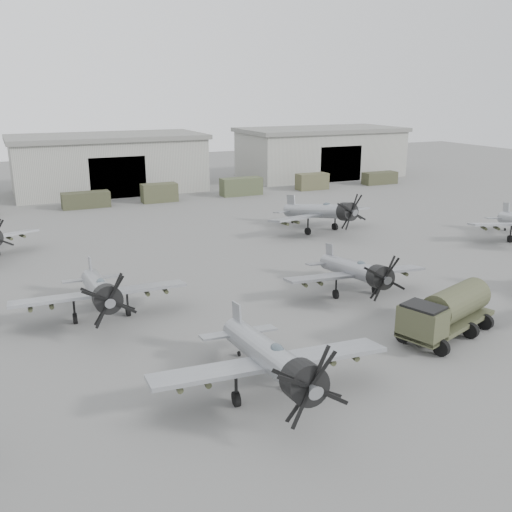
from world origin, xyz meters
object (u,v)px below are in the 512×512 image
at_px(aircraft_mid_1, 100,290).
at_px(fuel_tanker, 447,310).
at_px(aircraft_mid_2, 357,271).
at_px(aircraft_far_1, 323,212).
at_px(aircraft_near_1, 272,359).

distance_m(aircraft_mid_1, fuel_tanker, 23.00).
relative_size(aircraft_mid_2, fuel_tanker, 1.34).
bearing_deg(aircraft_mid_1, fuel_tanker, -29.11).
xyz_separation_m(aircraft_mid_2, aircraft_far_1, (8.18, 18.69, 0.32)).
xyz_separation_m(aircraft_near_1, aircraft_mid_2, (12.61, 10.96, -0.25)).
bearing_deg(fuel_tanker, aircraft_near_1, 171.48).
height_order(aircraft_mid_1, aircraft_far_1, aircraft_far_1).
distance_m(aircraft_mid_2, fuel_tanker, 8.56).
relative_size(aircraft_near_1, aircraft_far_1, 0.96).
distance_m(aircraft_far_1, fuel_tanker, 28.10).
relative_size(aircraft_mid_1, aircraft_mid_2, 1.05).
height_order(aircraft_mid_2, aircraft_far_1, aircraft_far_1).
relative_size(aircraft_mid_2, aircraft_far_1, 0.86).
xyz_separation_m(aircraft_mid_1, aircraft_mid_2, (18.62, -3.41, -0.13)).
bearing_deg(aircraft_mid_2, fuel_tanker, -76.18).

